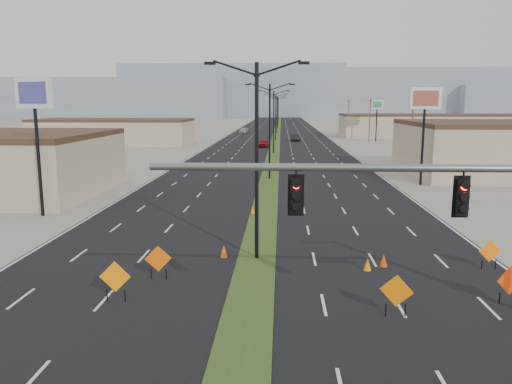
{
  "coord_description": "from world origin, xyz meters",
  "views": [
    {
      "loc": [
        1.23,
        -13.06,
        8.01
      ],
      "look_at": [
        -0.13,
        13.91,
        3.2
      ],
      "focal_mm": 35.0,
      "sensor_mm": 36.0,
      "label": 1
    }
  ],
  "objects_px": {
    "streetlight_3": "(276,115)",
    "cone_0": "(224,251)",
    "car_mid": "(295,137)",
    "construction_sign_4": "(510,282)",
    "streetlight_6": "(278,110)",
    "construction_sign_1": "(115,278)",
    "streetlight_1": "(270,128)",
    "car_left": "(264,143)",
    "construction_sign_2": "(158,260)",
    "cone_3": "(253,210)",
    "streetlight_2": "(274,120)",
    "cone_2": "(384,261)",
    "streetlight_4": "(277,113)",
    "construction_sign_5": "(490,252)",
    "pole_sign_west": "(34,103)",
    "streetlight_5": "(278,111)",
    "pole_sign_east_far": "(377,108)",
    "car_far": "(244,131)",
    "cone_1": "(368,265)",
    "streetlight_0": "(257,155)",
    "pole_sign_east_near": "(425,106)",
    "construction_sign_3": "(396,292)"
  },
  "relations": [
    {
      "from": "streetlight_4",
      "to": "cone_0",
      "type": "relative_size",
      "value": 15.35
    },
    {
      "from": "streetlight_1",
      "to": "pole_sign_east_far",
      "type": "distance_m",
      "value": 59.58
    },
    {
      "from": "streetlight_1",
      "to": "pole_sign_east_near",
      "type": "distance_m",
      "value": 15.66
    },
    {
      "from": "construction_sign_1",
      "to": "cone_2",
      "type": "bearing_deg",
      "value": 22.7
    },
    {
      "from": "streetlight_6",
      "to": "construction_sign_4",
      "type": "bearing_deg",
      "value": -86.55
    },
    {
      "from": "construction_sign_2",
      "to": "cone_3",
      "type": "height_order",
      "value": "construction_sign_2"
    },
    {
      "from": "streetlight_2",
      "to": "streetlight_3",
      "type": "relative_size",
      "value": 1.0
    },
    {
      "from": "streetlight_2",
      "to": "cone_2",
      "type": "xyz_separation_m",
      "value": [
        6.37,
        -57.03,
        -5.1
      ]
    },
    {
      "from": "streetlight_1",
      "to": "streetlight_3",
      "type": "height_order",
      "value": "same"
    },
    {
      "from": "cone_1",
      "to": "cone_2",
      "type": "relative_size",
      "value": 0.95
    },
    {
      "from": "cone_2",
      "to": "streetlight_0",
      "type": "bearing_deg",
      "value": 170.78
    },
    {
      "from": "car_left",
      "to": "construction_sign_1",
      "type": "distance_m",
      "value": 73.38
    },
    {
      "from": "construction_sign_1",
      "to": "construction_sign_4",
      "type": "height_order",
      "value": "construction_sign_1"
    },
    {
      "from": "construction_sign_5",
      "to": "pole_sign_west",
      "type": "xyz_separation_m",
      "value": [
        -27.4,
        10.44,
        7.14
      ]
    },
    {
      "from": "car_mid",
      "to": "streetlight_4",
      "type": "bearing_deg",
      "value": 92.73
    },
    {
      "from": "car_mid",
      "to": "construction_sign_4",
      "type": "height_order",
      "value": "construction_sign_4"
    },
    {
      "from": "streetlight_5",
      "to": "streetlight_6",
      "type": "xyz_separation_m",
      "value": [
        0.0,
        28.0,
        0.0
      ]
    },
    {
      "from": "car_left",
      "to": "construction_sign_5",
      "type": "height_order",
      "value": "construction_sign_5"
    },
    {
      "from": "streetlight_4",
      "to": "pole_sign_east_far",
      "type": "xyz_separation_m",
      "value": [
        21.55,
        -28.48,
        1.62
      ]
    },
    {
      "from": "construction_sign_1",
      "to": "streetlight_1",
      "type": "bearing_deg",
      "value": 80.6
    },
    {
      "from": "car_far",
      "to": "streetlight_4",
      "type": "bearing_deg",
      "value": 13.87
    },
    {
      "from": "streetlight_0",
      "to": "cone_0",
      "type": "xyz_separation_m",
      "value": [
        -1.74,
        0.12,
        -5.09
      ]
    },
    {
      "from": "streetlight_4",
      "to": "cone_1",
      "type": "xyz_separation_m",
      "value": [
        5.47,
        -113.65,
        -5.11
      ]
    },
    {
      "from": "streetlight_3",
      "to": "streetlight_4",
      "type": "distance_m",
      "value": 28.0
    },
    {
      "from": "streetlight_1",
      "to": "streetlight_5",
      "type": "xyz_separation_m",
      "value": [
        0.0,
        112.0,
        0.0
      ]
    },
    {
      "from": "streetlight_2",
      "to": "construction_sign_4",
      "type": "relative_size",
      "value": 6.09
    },
    {
      "from": "streetlight_1",
      "to": "streetlight_4",
      "type": "height_order",
      "value": "same"
    },
    {
      "from": "construction_sign_3",
      "to": "pole_sign_east_far",
      "type": "distance_m",
      "value": 92.08
    },
    {
      "from": "streetlight_5",
      "to": "pole_sign_east_far",
      "type": "bearing_deg",
      "value": -69.12
    },
    {
      "from": "streetlight_5",
      "to": "cone_0",
      "type": "xyz_separation_m",
      "value": [
        -1.74,
        -139.88,
        -5.09
      ]
    },
    {
      "from": "cone_2",
      "to": "pole_sign_east_near",
      "type": "bearing_deg",
      "value": 71.19
    },
    {
      "from": "streetlight_1",
      "to": "car_left",
      "type": "height_order",
      "value": "streetlight_1"
    },
    {
      "from": "car_far",
      "to": "construction_sign_4",
      "type": "bearing_deg",
      "value": -75.99
    },
    {
      "from": "car_mid",
      "to": "construction_sign_4",
      "type": "bearing_deg",
      "value": -91.62
    },
    {
      "from": "construction_sign_4",
      "to": "cone_2",
      "type": "relative_size",
      "value": 2.55
    },
    {
      "from": "construction_sign_1",
      "to": "streetlight_6",
      "type": "bearing_deg",
      "value": 87.93
    },
    {
      "from": "streetlight_5",
      "to": "pole_sign_west",
      "type": "height_order",
      "value": "streetlight_5"
    },
    {
      "from": "streetlight_1",
      "to": "pole_sign_east_far",
      "type": "relative_size",
      "value": 1.15
    },
    {
      "from": "streetlight_4",
      "to": "streetlight_5",
      "type": "xyz_separation_m",
      "value": [
        0.0,
        28.0,
        0.0
      ]
    },
    {
      "from": "construction_sign_2",
      "to": "pole_sign_east_near",
      "type": "height_order",
      "value": "pole_sign_east_near"
    },
    {
      "from": "car_left",
      "to": "construction_sign_4",
      "type": "distance_m",
      "value": 73.84
    },
    {
      "from": "streetlight_3",
      "to": "cone_0",
      "type": "distance_m",
      "value": 84.05
    },
    {
      "from": "construction_sign_4",
      "to": "construction_sign_5",
      "type": "relative_size",
      "value": 1.11
    },
    {
      "from": "streetlight_3",
      "to": "streetlight_4",
      "type": "height_order",
      "value": "same"
    },
    {
      "from": "cone_1",
      "to": "car_mid",
      "type": "bearing_deg",
      "value": 90.81
    },
    {
      "from": "construction_sign_1",
      "to": "streetlight_4",
      "type": "bearing_deg",
      "value": 87.08
    },
    {
      "from": "streetlight_0",
      "to": "construction_sign_2",
      "type": "relative_size",
      "value": 6.24
    },
    {
      "from": "streetlight_4",
      "to": "construction_sign_2",
      "type": "height_order",
      "value": "streetlight_4"
    },
    {
      "from": "streetlight_1",
      "to": "construction_sign_5",
      "type": "relative_size",
      "value": 6.75
    },
    {
      "from": "streetlight_1",
      "to": "cone_1",
      "type": "height_order",
      "value": "streetlight_1"
    }
  ]
}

